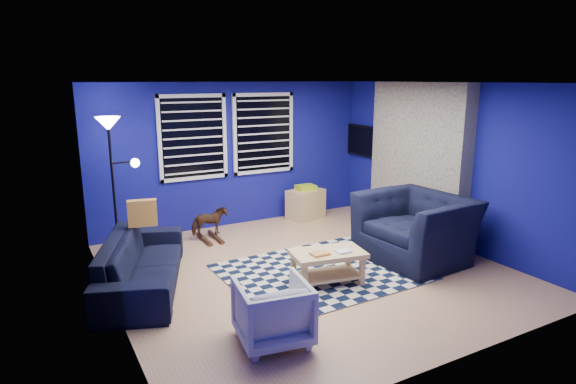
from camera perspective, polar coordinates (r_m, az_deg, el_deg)
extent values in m
plane|color=tan|center=(6.66, 2.40, -9.25)|extent=(5.00, 5.00, 0.00)
plane|color=white|center=(6.15, 2.63, 12.80)|extent=(5.00, 5.00, 0.00)
plane|color=navy|center=(8.48, -6.33, 4.39)|extent=(5.00, 0.00, 5.00)
plane|color=navy|center=(5.45, -20.57, -1.38)|extent=(0.00, 5.00, 5.00)
plane|color=navy|center=(7.86, 18.30, 3.09)|extent=(0.00, 5.00, 5.00)
cube|color=gray|center=(8.11, 15.10, 3.60)|extent=(0.26, 2.00, 2.50)
cube|color=black|center=(8.21, 14.01, -2.66)|extent=(0.04, 0.70, 0.60)
cube|color=gray|center=(8.21, 13.22, -4.87)|extent=(0.50, 1.20, 0.08)
cube|color=black|center=(8.16, -11.22, 6.35)|extent=(1.05, 0.02, 1.30)
cube|color=white|center=(8.10, -11.42, 11.12)|extent=(1.17, 0.05, 0.06)
cube|color=white|center=(8.26, -10.99, 1.66)|extent=(1.17, 0.05, 0.06)
cube|color=black|center=(8.64, -2.95, 6.96)|extent=(1.05, 0.02, 1.30)
cube|color=white|center=(8.59, -2.97, 11.46)|extent=(1.17, 0.05, 0.06)
cube|color=white|center=(8.74, -2.86, 2.51)|extent=(1.17, 0.05, 0.06)
cube|color=black|center=(9.26, 9.08, 5.99)|extent=(0.06, 1.00, 0.58)
cube|color=black|center=(9.24, 8.91, 5.98)|extent=(0.01, 0.92, 0.50)
cube|color=black|center=(6.59, 3.89, -9.44)|extent=(2.55, 2.07, 0.02)
imported|color=black|center=(6.31, -16.91, -8.04)|extent=(2.35, 1.56, 0.64)
imported|color=black|center=(7.13, 14.86, -4.16)|extent=(1.53, 1.36, 0.94)
imported|color=gray|center=(4.87, -1.84, -13.97)|extent=(0.79, 0.80, 0.64)
imported|color=#412215|center=(7.84, -9.29, -3.50)|extent=(0.28, 0.57, 0.48)
cube|color=tan|center=(6.11, 4.74, -7.30)|extent=(0.99, 0.68, 0.06)
cube|color=tan|center=(6.22, 4.69, -9.75)|extent=(0.90, 0.59, 0.03)
cube|color=#C97F39|center=(5.98, 3.79, -7.30)|extent=(0.25, 0.20, 0.03)
cube|color=silver|center=(6.09, 6.58, -7.01)|extent=(0.20, 0.16, 0.03)
cube|color=tan|center=(5.84, 2.61, -10.53)|extent=(0.07, 0.07, 0.36)
cube|color=tan|center=(6.25, 8.72, -9.04)|extent=(0.07, 0.07, 0.36)
cube|color=tan|center=(6.16, 0.62, -9.21)|extent=(0.07, 0.07, 0.36)
cube|color=tan|center=(6.55, 6.55, -7.90)|extent=(0.07, 0.07, 0.36)
cube|color=tan|center=(8.97, 2.10, -1.44)|extent=(0.75, 0.60, 0.54)
cube|color=black|center=(8.97, 2.10, -1.44)|extent=(0.65, 0.53, 0.44)
cube|color=#B1D719|center=(8.90, 2.12, 0.54)|extent=(0.40, 0.34, 0.09)
cylinder|color=black|center=(7.65, -19.39, -6.86)|extent=(0.26, 0.26, 0.03)
cylinder|color=black|center=(7.39, -19.95, 0.03)|extent=(0.04, 0.04, 1.89)
cone|color=white|center=(7.24, -20.56, 7.59)|extent=(0.34, 0.34, 0.19)
sphere|color=white|center=(7.31, -17.67, 3.31)|extent=(0.13, 0.13, 0.13)
cube|color=gold|center=(6.65, -16.87, -2.41)|extent=(0.39, 0.19, 0.36)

